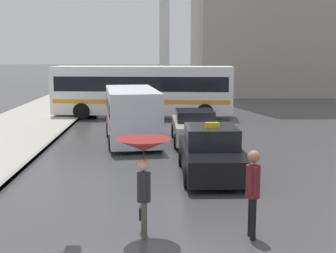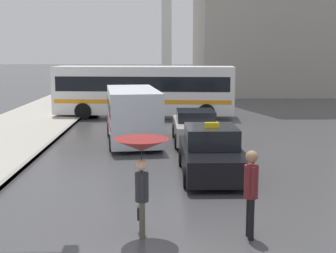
% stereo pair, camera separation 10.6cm
% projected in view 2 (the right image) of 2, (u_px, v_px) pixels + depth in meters
% --- Properties ---
extents(taxi, '(1.91, 4.26, 1.68)m').
position_uv_depth(taxi, '(211.00, 154.00, 14.60)').
color(taxi, black).
rests_on(taxi, ground_plane).
extents(sedan_red, '(1.91, 4.14, 1.36)m').
position_uv_depth(sedan_red, '(196.00, 127.00, 20.01)').
color(sedan_red, '#B7B2AD').
rests_on(sedan_red, ground_plane).
extents(ambulance_van, '(2.64, 5.50, 2.29)m').
position_uv_depth(ambulance_van, '(133.00, 113.00, 19.90)').
color(ambulance_van, silver).
rests_on(ambulance_van, ground_plane).
extents(city_bus, '(10.63, 3.48, 3.01)m').
position_uv_depth(city_bus, '(144.00, 89.00, 27.55)').
color(city_bus, silver).
rests_on(city_bus, ground_plane).
extents(pedestrian_with_umbrella, '(1.13, 1.13, 2.08)m').
position_uv_depth(pedestrian_with_umbrella, '(142.00, 156.00, 9.52)').
color(pedestrian_with_umbrella, '#4C473D').
rests_on(pedestrian_with_umbrella, ground_plane).
extents(pedestrian_man, '(0.30, 0.44, 1.85)m').
position_uv_depth(pedestrian_man, '(251.00, 186.00, 9.54)').
color(pedestrian_man, black).
rests_on(pedestrian_man, ground_plane).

